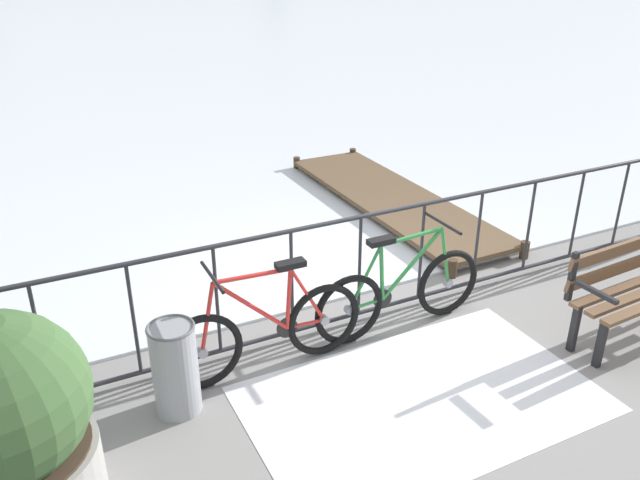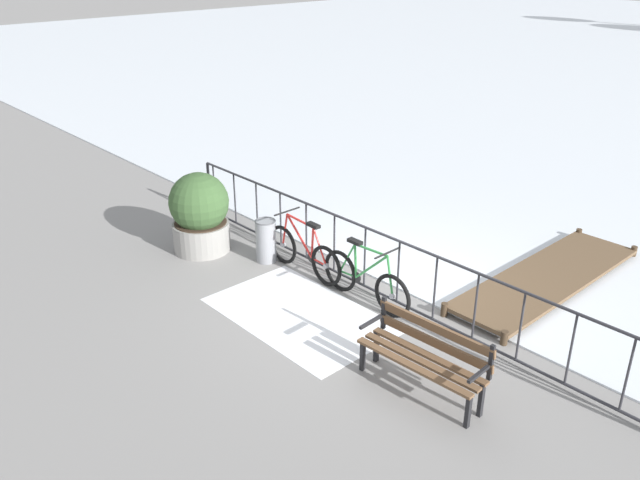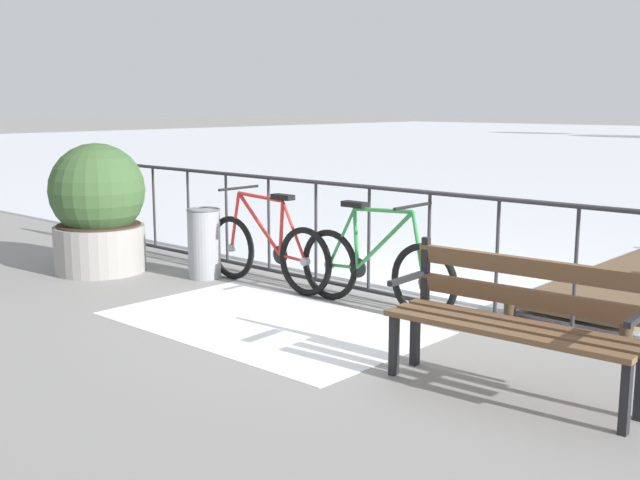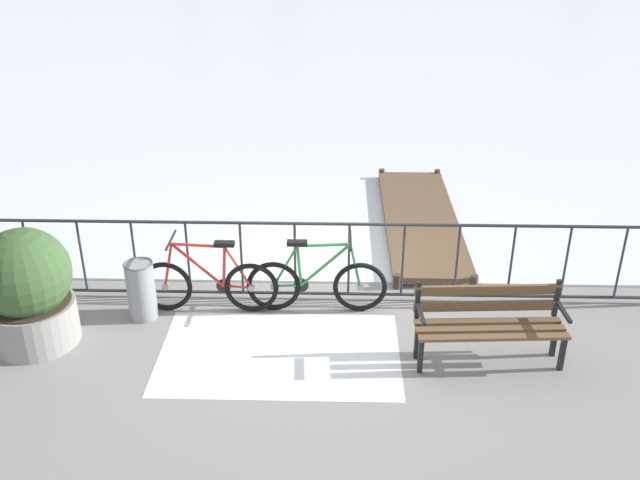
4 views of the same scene
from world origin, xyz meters
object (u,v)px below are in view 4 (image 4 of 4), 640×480
object	(u,v)px
park_bench	(489,319)
bicycle_second	(316,284)
trash_bin	(141,290)
planter_with_shrub	(27,289)
bicycle_near_railing	(208,284)

from	to	relation	value
park_bench	bicycle_second	bearing A→B (deg)	153.15
park_bench	trash_bin	bearing A→B (deg)	169.26
bicycle_second	planter_with_shrub	xyz separation A→B (m)	(-3.19, -0.75, 0.32)
bicycle_near_railing	trash_bin	size ratio (longest dim) A/B	2.34
park_bench	trash_bin	size ratio (longest dim) A/B	2.22
bicycle_near_railing	park_bench	world-z (taller)	bicycle_near_railing
bicycle_second	trash_bin	size ratio (longest dim) A/B	2.34
planter_with_shrub	trash_bin	bearing A→B (deg)	26.71
bicycle_near_railing	trash_bin	world-z (taller)	bicycle_near_railing
bicycle_near_railing	bicycle_second	xyz separation A→B (m)	(1.31, 0.05, 0.00)
bicycle_near_railing	planter_with_shrub	distance (m)	2.03
trash_bin	bicycle_second	bearing A→B (deg)	5.53
bicycle_second	park_bench	world-z (taller)	bicycle_second
park_bench	planter_with_shrub	distance (m)	5.08
planter_with_shrub	trash_bin	distance (m)	1.27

